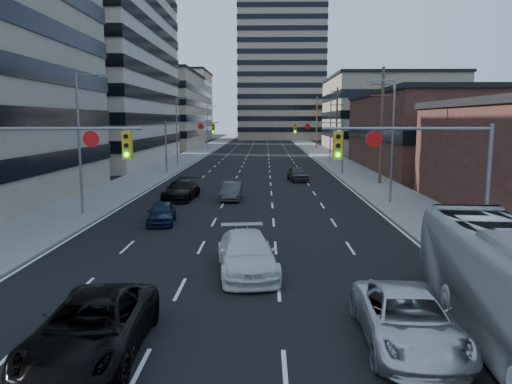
{
  "coord_description": "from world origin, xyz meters",
  "views": [
    {
      "loc": [
        1.31,
        -11.43,
        6.14
      ],
      "look_at": [
        0.79,
        15.68,
        2.2
      ],
      "focal_mm": 35.0,
      "sensor_mm": 36.0,
      "label": 1
    }
  ],
  "objects_px": {
    "black_pickup": "(92,327)",
    "silver_suv": "(408,320)",
    "white_van": "(247,254)",
    "sedan_blue": "(162,213)"
  },
  "relations": [
    {
      "from": "black_pickup",
      "to": "silver_suv",
      "type": "distance_m",
      "value": 8.44
    },
    {
      "from": "black_pickup",
      "to": "white_van",
      "type": "height_order",
      "value": "white_van"
    },
    {
      "from": "silver_suv",
      "to": "sedan_blue",
      "type": "bearing_deg",
      "value": 123.58
    },
    {
      "from": "white_van",
      "to": "black_pickup",
      "type": "bearing_deg",
      "value": -124.63
    },
    {
      "from": "black_pickup",
      "to": "sedan_blue",
      "type": "bearing_deg",
      "value": 94.36
    },
    {
      "from": "black_pickup",
      "to": "silver_suv",
      "type": "xyz_separation_m",
      "value": [
        8.4,
        0.78,
        -0.04
      ]
    },
    {
      "from": "white_van",
      "to": "sedan_blue",
      "type": "relative_size",
      "value": 1.43
    },
    {
      "from": "silver_suv",
      "to": "sedan_blue",
      "type": "xyz_separation_m",
      "value": [
        -10.07,
        16.01,
        -0.1
      ]
    },
    {
      "from": "white_van",
      "to": "sedan_blue",
      "type": "xyz_separation_m",
      "value": [
        -5.43,
        9.55,
        -0.14
      ]
    },
    {
      "from": "white_van",
      "to": "silver_suv",
      "type": "bearing_deg",
      "value": -61.52
    }
  ]
}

